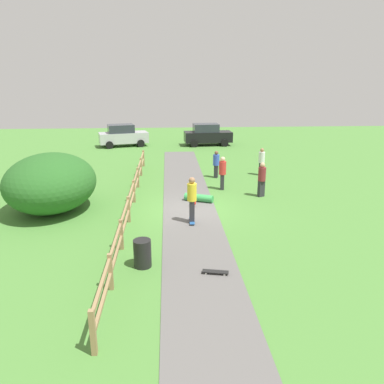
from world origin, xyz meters
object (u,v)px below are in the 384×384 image
parked_car_black (207,135)px  bystander_blue (216,163)px  skater_fallen (198,198)px  bush_large (51,183)px  skateboard_loose (215,272)px  bystander_white (262,160)px  skater_riding (192,197)px  parked_car_silver (123,135)px  bystander_maroon (262,178)px  bystander_red (222,172)px  trash_bin (142,253)px

parked_car_black → bystander_blue: bearing=-93.5°
skater_fallen → parked_car_black: size_ratio=0.33×
bush_large → skateboard_loose: (6.59, -6.21, -1.21)m
bush_large → bystander_blue: bearing=33.0°
skater_fallen → bystander_white: (4.31, 4.99, 0.73)m
skater_riding → parked_car_silver: 19.23m
bystander_white → bystander_maroon: bearing=-104.0°
skater_riding → bystander_white: bearing=57.8°
skater_riding → parked_car_silver: (-4.86, 18.61, -0.14)m
bystander_blue → parked_car_black: size_ratio=0.38×
skateboard_loose → bystander_white: (4.37, 11.88, 0.84)m
bystander_white → bystander_blue: bearing=-172.0°
bystander_red → parked_car_silver: bearing=116.1°
skater_riding → parked_car_black: size_ratio=0.45×
skateboard_loose → skater_riding: bearing=95.9°
skater_riding → bystander_blue: bearing=74.9°
bush_large → skater_riding: size_ratio=2.44×
bystander_red → parked_car_silver: size_ratio=0.40×
bystander_red → bystander_blue: bearing=90.1°
bystander_blue → bystander_white: (2.86, 0.40, 0.03)m
bystander_red → parked_car_black: bearing=87.2°
bystander_maroon → parked_car_black: parked_car_black is taller
bush_large → bystander_red: bearing=18.7°
skateboard_loose → bystander_blue: 11.60m
bush_large → bystander_red: (8.10, 2.74, -0.30)m
skater_riding → bush_large: bearing=162.3°
parked_car_black → skateboard_loose: bearing=-95.5°
bystander_white → parked_car_silver: 14.63m
trash_bin → bush_large: bearing=128.2°
parked_car_black → skater_riding: bearing=-98.1°
skater_fallen → bystander_white: bystander_white is taller
bystander_blue → bush_large: bearing=-147.0°
skateboard_loose → bystander_blue: (1.51, 11.48, 0.80)m
skater_fallen → bystander_white: 6.64m
bystander_blue → bystander_white: bystander_white is taller
skater_fallen → bystander_maroon: bystander_maroon is taller
skater_fallen → bystander_maroon: bearing=12.3°
bystander_maroon → bystander_white: bystander_maroon is taller
bystander_blue → parked_car_silver: bearing=120.9°
trash_bin → parked_car_black: bearing=78.7°
bystander_maroon → skater_fallen: bearing=-167.7°
skater_riding → skater_fallen: 2.83m
bush_large → skater_fallen: size_ratio=3.28×
bystander_blue → parked_car_black: (0.69, 11.39, 0.07)m
skateboard_loose → bystander_blue: bystander_blue is taller
bush_large → bystander_blue: (8.10, 5.26, -0.40)m
skater_riding → skateboard_loose: skater_riding is taller
bystander_maroon → parked_car_silver: parked_car_silver is taller
skater_fallen → bystander_red: 2.65m
trash_bin → parked_car_silver: (-3.07, 22.19, 0.51)m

